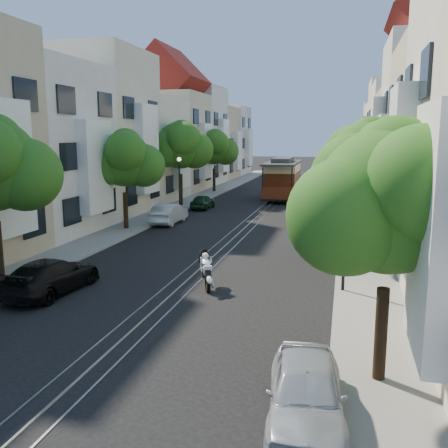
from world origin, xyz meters
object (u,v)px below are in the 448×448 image
Objects in this scene: tree_e_d at (358,148)px; parked_car_e_far at (333,198)px; parked_car_e_near at (306,392)px; parked_car_w_mid at (169,213)px; tree_w_b at (125,161)px; lamp_west at (179,176)px; tree_e_c at (362,156)px; parked_car_w_far at (203,202)px; tree_e_b at (369,162)px; sportbike_rider at (206,268)px; parked_car_w_near at (51,276)px; cable_car at (283,177)px; tree_w_c at (181,146)px; parked_car_e_mid at (323,242)px; tree_w_d at (214,148)px; lamp_east at (346,220)px; tree_e_a at (391,204)px.

tree_e_d reaches higher than parked_car_e_far.
parked_car_e_near is 0.95× the size of parked_car_w_mid.
tree_w_b is 8.22m from lamp_west.
lamp_west is 29.71m from parked_car_e_near.
tree_w_b is (-14.40, -6.00, -0.20)m from tree_e_c.
tree_e_b is at bearing 129.62° from parked_car_w_far.
sportbike_rider is 0.38× the size of parked_car_w_near.
tree_e_c is 14.15m from cable_car.
tree_w_c reaches higher than parked_car_e_mid.
parked_car_w_far is (-0.52, 22.67, -0.08)m from parked_car_w_near.
parked_car_e_near is (12.74, -41.11, -3.92)m from tree_w_d.
parked_car_w_near is (-10.81, -2.58, -2.18)m from lamp_east.
lamp_west is at bearing 171.51° from tree_e_c.
tree_w_c is at bearing 160.85° from tree_e_c.
tree_e_a reaches higher than sportbike_rider.
tree_e_b is at bearing -61.93° from tree_w_d.
cable_car is at bearing 119.04° from tree_e_c.
cable_car is 2.01× the size of parked_car_w_near.
parked_car_e_far is (-1.02, 25.52, -2.31)m from lamp_east.
tree_w_c is (0.00, 11.00, 0.67)m from tree_w_b.
tree_w_c is 19.60m from parked_car_e_mid.
cable_car is at bearing 170.13° from tree_e_d.
tree_w_d reaches higher than tree_e_a.
tree_w_d is at bearing 160.85° from tree_e_d.
tree_e_d is 14.73m from parked_car_w_far.
lamp_east reaches higher than parked_car_e_near.
parked_car_e_mid is at bearing 86.05° from parked_car_e_near.
lamp_east is at bearing -162.41° from parked_car_w_near.
cable_car is at bearing -123.97° from parked_car_w_far.
tree_w_d is (-14.40, 27.00, -0.13)m from tree_e_b.
parked_car_w_mid reaches higher than parked_car_e_near.
tree_e_d is (0.00, 34.00, 0.47)m from tree_e_a.
tree_w_c reaches higher than cable_car.
parked_car_e_far is (12.42, 4.54, -4.54)m from tree_w_c.
sportbike_rider is at bearing 115.29° from parked_car_w_mid.
tree_e_a reaches higher than parked_car_w_mid.
parked_car_e_far is (11.58, 7.52, -2.31)m from lamp_west.
tree_e_a is at bearing 122.30° from parked_car_w_mid.
tree_e_d is at bearing 34.44° from parked_car_e_far.
tree_w_d is at bearing -84.78° from parked_car_w_mid.
tree_e_d is at bearing -131.99° from parked_car_w_mid.
tree_w_c is 1.85× the size of parked_car_e_far.
tree_w_b is 1.58× the size of parked_car_e_near.
tree_w_d is 1.91× the size of parked_car_w_far.
tree_e_a is 28.51m from lamp_west.
tree_e_b is 1.03× the size of tree_e_c.
parked_car_w_near reaches higher than parked_car_e_far.
parked_car_w_far is at bearing -124.88° from cable_car.
parked_car_e_mid is at bearing -64.02° from tree_w_d.
parked_car_e_near is (-0.70, -9.13, -2.17)m from lamp_east.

